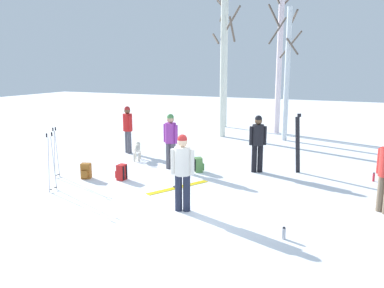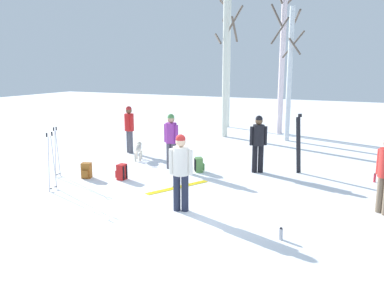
{
  "view_description": "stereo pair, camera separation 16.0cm",
  "coord_description": "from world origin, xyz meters",
  "px_view_note": "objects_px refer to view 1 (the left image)",
  "views": [
    {
      "loc": [
        3.81,
        -7.28,
        3.16
      ],
      "look_at": [
        -0.62,
        2.51,
        1.0
      ],
      "focal_mm": 36.82,
      "sensor_mm": 36.0,
      "label": 1
    },
    {
      "loc": [
        3.95,
        -7.21,
        3.16
      ],
      "look_at": [
        -0.62,
        2.51,
        1.0
      ],
      "focal_mm": 36.82,
      "sensor_mm": 36.0,
      "label": 2
    }
  ],
  "objects_px": {
    "ski_poles_0": "(51,160)",
    "backpack_2": "(199,165)",
    "birch_tree_2": "(280,48)",
    "ski_poles_1": "(56,151)",
    "person_4": "(171,138)",
    "backpack_1": "(86,171)",
    "birch_tree_0": "(225,58)",
    "water_bottle_1": "(374,177)",
    "person_2": "(258,140)",
    "person_3": "(128,126)",
    "person_0": "(182,168)",
    "backpack_0": "(121,172)",
    "birch_tree_1": "(224,54)",
    "ski_pair_lying_0": "(178,187)",
    "dog": "(137,149)",
    "birch_tree_3": "(287,73)",
    "ski_pair_planted_0": "(298,144)",
    "water_bottle_0": "(284,233)"
  },
  "relations": [
    {
      "from": "ski_poles_0",
      "to": "birch_tree_1",
      "type": "height_order",
      "value": "birch_tree_1"
    },
    {
      "from": "dog",
      "to": "backpack_1",
      "type": "bearing_deg",
      "value": -92.75
    },
    {
      "from": "ski_poles_1",
      "to": "backpack_2",
      "type": "height_order",
      "value": "ski_poles_1"
    },
    {
      "from": "person_2",
      "to": "backpack_2",
      "type": "distance_m",
      "value": 1.91
    },
    {
      "from": "person_3",
      "to": "ski_poles_1",
      "type": "height_order",
      "value": "person_3"
    },
    {
      "from": "ski_pair_lying_0",
      "to": "birch_tree_0",
      "type": "distance_m",
      "value": 11.12
    },
    {
      "from": "water_bottle_1",
      "to": "person_2",
      "type": "bearing_deg",
      "value": -173.32
    },
    {
      "from": "backpack_1",
      "to": "birch_tree_0",
      "type": "xyz_separation_m",
      "value": [
        0.35,
        10.59,
        3.27
      ]
    },
    {
      "from": "backpack_2",
      "to": "water_bottle_0",
      "type": "xyz_separation_m",
      "value": [
        3.28,
        -3.63,
        -0.1
      ]
    },
    {
      "from": "dog",
      "to": "ski_pair_lying_0",
      "type": "relative_size",
      "value": 0.47
    },
    {
      "from": "person_0",
      "to": "ski_pair_planted_0",
      "type": "relative_size",
      "value": 0.96
    },
    {
      "from": "birch_tree_1",
      "to": "dog",
      "type": "bearing_deg",
      "value": -101.71
    },
    {
      "from": "backpack_1",
      "to": "ski_pair_lying_0",
      "type": "bearing_deg",
      "value": 6.24
    },
    {
      "from": "person_3",
      "to": "person_4",
      "type": "height_order",
      "value": "same"
    },
    {
      "from": "person_3",
      "to": "person_2",
      "type": "bearing_deg",
      "value": -7.03
    },
    {
      "from": "person_3",
      "to": "birch_tree_0",
      "type": "relative_size",
      "value": 0.26
    },
    {
      "from": "person_4",
      "to": "backpack_0",
      "type": "bearing_deg",
      "value": -114.31
    },
    {
      "from": "person_2",
      "to": "ski_poles_1",
      "type": "height_order",
      "value": "person_2"
    },
    {
      "from": "birch_tree_0",
      "to": "person_4",
      "type": "bearing_deg",
      "value": -81.08
    },
    {
      "from": "backpack_2",
      "to": "birch_tree_1",
      "type": "bearing_deg",
      "value": 103.26
    },
    {
      "from": "backpack_1",
      "to": "birch_tree_3",
      "type": "bearing_deg",
      "value": 64.22
    },
    {
      "from": "ski_poles_0",
      "to": "water_bottle_1",
      "type": "relative_size",
      "value": 6.04
    },
    {
      "from": "person_2",
      "to": "ski_pair_planted_0",
      "type": "relative_size",
      "value": 0.96
    },
    {
      "from": "water_bottle_0",
      "to": "ski_pair_lying_0",
      "type": "bearing_deg",
      "value": 147.96
    },
    {
      "from": "backpack_0",
      "to": "person_2",
      "type": "bearing_deg",
      "value": 36.09
    },
    {
      "from": "person_0",
      "to": "ski_poles_0",
      "type": "distance_m",
      "value": 3.62
    },
    {
      "from": "person_2",
      "to": "person_4",
      "type": "xyz_separation_m",
      "value": [
        -2.52,
        -0.76,
        0.0
      ]
    },
    {
      "from": "dog",
      "to": "water_bottle_0",
      "type": "xyz_separation_m",
      "value": [
        5.8,
        -4.19,
        -0.28
      ]
    },
    {
      "from": "ski_poles_1",
      "to": "backpack_0",
      "type": "relative_size",
      "value": 3.29
    },
    {
      "from": "person_0",
      "to": "birch_tree_0",
      "type": "relative_size",
      "value": 0.26
    },
    {
      "from": "person_0",
      "to": "birch_tree_1",
      "type": "bearing_deg",
      "value": 104.6
    },
    {
      "from": "water_bottle_0",
      "to": "ski_poles_1",
      "type": "bearing_deg",
      "value": 168.06
    },
    {
      "from": "birch_tree_2",
      "to": "ski_poles_1",
      "type": "bearing_deg",
      "value": -112.02
    },
    {
      "from": "birch_tree_3",
      "to": "person_0",
      "type": "bearing_deg",
      "value": -92.14
    },
    {
      "from": "ski_poles_1",
      "to": "backpack_2",
      "type": "xyz_separation_m",
      "value": [
        3.47,
        2.21,
        -0.56
      ]
    },
    {
      "from": "ski_poles_0",
      "to": "water_bottle_1",
      "type": "height_order",
      "value": "ski_poles_0"
    },
    {
      "from": "person_4",
      "to": "backpack_1",
      "type": "distance_m",
      "value": 2.68
    },
    {
      "from": "person_2",
      "to": "birch_tree_1",
      "type": "xyz_separation_m",
      "value": [
        -3.0,
        5.22,
        2.63
      ]
    },
    {
      "from": "person_0",
      "to": "person_4",
      "type": "bearing_deg",
      "value": 121.5
    },
    {
      "from": "person_2",
      "to": "birch_tree_3",
      "type": "relative_size",
      "value": 0.31
    },
    {
      "from": "ski_poles_1",
      "to": "backpack_1",
      "type": "xyz_separation_m",
      "value": [
        0.84,
        0.25,
        -0.56
      ]
    },
    {
      "from": "person_3",
      "to": "backpack_0",
      "type": "bearing_deg",
      "value": -59.83
    },
    {
      "from": "ski_poles_1",
      "to": "birch_tree_1",
      "type": "xyz_separation_m",
      "value": [
        2.07,
        8.14,
        2.83
      ]
    },
    {
      "from": "water_bottle_1",
      "to": "birch_tree_0",
      "type": "height_order",
      "value": "birch_tree_0"
    },
    {
      "from": "person_3",
      "to": "backpack_1",
      "type": "xyz_separation_m",
      "value": [
        0.74,
        -3.28,
        -0.77
      ]
    },
    {
      "from": "water_bottle_1",
      "to": "birch_tree_0",
      "type": "xyz_separation_m",
      "value": [
        -7.08,
        7.54,
        3.37
      ]
    },
    {
      "from": "water_bottle_1",
      "to": "birch_tree_0",
      "type": "bearing_deg",
      "value": 133.2
    },
    {
      "from": "ski_pair_lying_0",
      "to": "ski_poles_1",
      "type": "xyz_separation_m",
      "value": [
        -3.6,
        -0.55,
        0.76
      ]
    },
    {
      "from": "ski_poles_0",
      "to": "backpack_2",
      "type": "relative_size",
      "value": 3.44
    },
    {
      "from": "person_0",
      "to": "birch_tree_2",
      "type": "height_order",
      "value": "birch_tree_2"
    }
  ]
}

